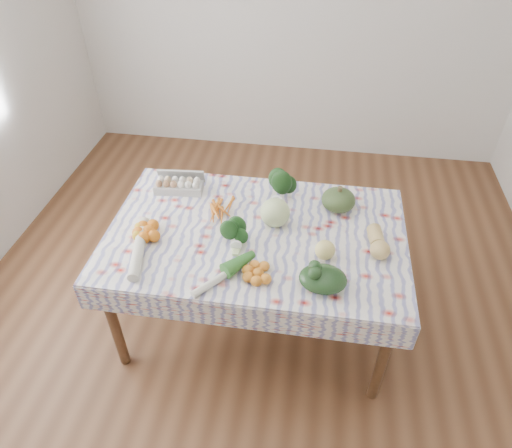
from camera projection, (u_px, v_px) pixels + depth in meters
The scene contains 17 objects.
ground at pixel (256, 318), 3.04m from camera, with size 4.50×4.50×0.00m, color #55331D.
wall_back at pixel (297, 1), 3.84m from camera, with size 4.00×0.04×2.80m, color silver.
dining_table at pixel (256, 243), 2.60m from camera, with size 1.60×1.00×0.75m.
tablecloth at pixel (256, 233), 2.55m from camera, with size 1.66×1.06×0.01m, color white.
egg_carton at pixel (179, 186), 2.81m from camera, with size 0.30×0.12×0.08m, color #B4B4AE.
carrot_bunch at pixel (221, 211), 2.66m from camera, with size 0.19×0.17×0.03m, color orange.
kale_bunch at pixel (279, 190), 2.71m from camera, with size 0.18×0.16×0.16m, color #193C16.
kabocha_squash at pixel (338, 200), 2.67m from camera, with size 0.20×0.20×0.13m, color #384E25.
cabbage at pixel (275, 213), 2.54m from camera, with size 0.17×0.17×0.17m, color #C1D68E.
butternut_squash at pixel (378, 241), 2.41m from camera, with size 0.10×0.23×0.10m, color tan.
orange_cluster at pixel (148, 231), 2.50m from camera, with size 0.22×0.22×0.07m, color orange.
broccoli at pixel (237, 237), 2.43m from camera, with size 0.15×0.15×0.11m, color #1C481A.
mandarin_cluster at pixel (258, 272), 2.27m from camera, with size 0.19×0.19×0.06m, color orange.
grapefruit at pixel (325, 250), 2.36m from camera, with size 0.11×0.11×0.11m, color #DBCC6D.
spinach_bag at pixel (323, 279), 2.20m from camera, with size 0.23×0.19×0.10m, color black.
daikon at pixel (138, 251), 2.38m from camera, with size 0.06×0.06×0.41m, color beige.
leek at pixel (223, 275), 2.26m from camera, with size 0.04×0.04×0.38m, color silver.
Camera 1 is at (0.29, -1.90, 2.43)m, focal length 32.00 mm.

